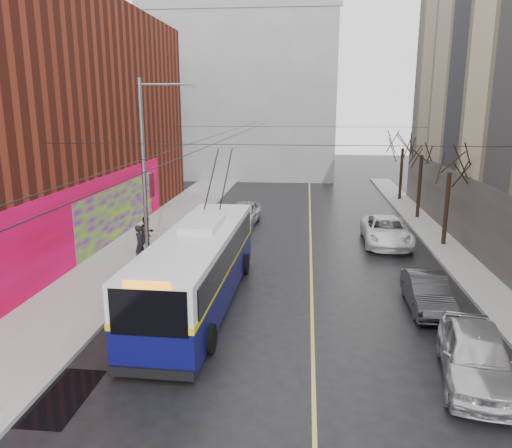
{
  "coord_description": "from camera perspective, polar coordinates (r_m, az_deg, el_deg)",
  "views": [
    {
      "loc": [
        1.15,
        -12.24,
        7.8
      ],
      "look_at": [
        -1.03,
        9.26,
        2.65
      ],
      "focal_mm": 35.0,
      "sensor_mm": 36.0,
      "label": 1
    }
  ],
  "objects": [
    {
      "name": "lane_line",
      "position": [
        27.37,
        6.28,
        -3.23
      ],
      "size": [
        0.12,
        50.0,
        0.01
      ],
      "primitive_type": "cube",
      "color": "#BFB74C",
      "rests_on": "ground"
    },
    {
      "name": "streetlight_pole",
      "position": [
        23.58,
        -12.34,
        5.91
      ],
      "size": [
        2.65,
        0.6,
        9.0
      ],
      "color": "slate",
      "rests_on": "ground"
    },
    {
      "name": "tree_mid",
      "position": [
        36.19,
        18.51,
        8.69
      ],
      "size": [
        3.2,
        3.2,
        6.68
      ],
      "color": "black",
      "rests_on": "ground"
    },
    {
      "name": "sidewalk_right",
      "position": [
        26.62,
        22.72,
        -4.54
      ],
      "size": [
        2.0,
        60.0,
        0.15
      ],
      "primitive_type": "cube",
      "color": "gray",
      "rests_on": "ground"
    },
    {
      "name": "puddle",
      "position": [
        15.57,
        -22.27,
        -17.74
      ],
      "size": [
        1.98,
        2.92,
        0.01
      ],
      "primitive_type": "cube",
      "color": "black",
      "rests_on": "ground"
    },
    {
      "name": "following_car",
      "position": [
        33.27,
        -1.45,
        1.23
      ],
      "size": [
        2.27,
        4.75,
        1.56
      ],
      "primitive_type": "imported",
      "rotation": [
        0.0,
        0.0,
        -0.09
      ],
      "color": "#BBBBC1",
      "rests_on": "ground"
    },
    {
      "name": "parked_car_a",
      "position": [
        16.09,
        23.84,
        -13.56
      ],
      "size": [
        2.7,
        5.03,
        1.62
      ],
      "primitive_type": "imported",
      "rotation": [
        0.0,
        0.0,
        -0.17
      ],
      "color": "#BCBDC2",
      "rests_on": "ground"
    },
    {
      "name": "ground",
      "position": [
        14.56,
        0.37,
        -18.99
      ],
      "size": [
        140.0,
        140.0,
        0.0
      ],
      "primitive_type": "plane",
      "color": "black",
      "rests_on": "ground"
    },
    {
      "name": "tree_near",
      "position": [
        29.44,
        21.38,
        6.99
      ],
      "size": [
        3.2,
        3.2,
        6.4
      ],
      "color": "black",
      "rests_on": "ground"
    },
    {
      "name": "trolleybus",
      "position": [
        19.91,
        -6.58,
        -4.84
      ],
      "size": [
        3.06,
        12.19,
        5.74
      ],
      "rotation": [
        0.0,
        0.0,
        -0.02
      ],
      "color": "#090A45",
      "rests_on": "ground"
    },
    {
      "name": "pedestrian_b",
      "position": [
        27.45,
        -12.34,
        -1.06
      ],
      "size": [
        1.05,
        1.14,
        1.88
      ],
      "primitive_type": "imported",
      "rotation": [
        0.0,
        0.0,
        1.1
      ],
      "color": "black",
      "rests_on": "sidewalk_left"
    },
    {
      "name": "pedestrian_a",
      "position": [
        25.37,
        -13.1,
        -2.24
      ],
      "size": [
        0.56,
        0.76,
        1.92
      ],
      "primitive_type": "imported",
      "rotation": [
        0.0,
        0.0,
        1.42
      ],
      "color": "black",
      "rests_on": "sidewalk_left"
    },
    {
      "name": "parked_car_c",
      "position": [
        29.56,
        14.66,
        -0.78
      ],
      "size": [
        2.69,
        5.63,
        1.55
      ],
      "primitive_type": "imported",
      "rotation": [
        0.0,
        0.0,
        -0.02
      ],
      "color": "white",
      "rests_on": "ground"
    },
    {
      "name": "tree_far",
      "position": [
        43.04,
        16.5,
        9.33
      ],
      "size": [
        3.2,
        3.2,
        6.57
      ],
      "color": "black",
      "rests_on": "ground"
    },
    {
      "name": "parked_car_b",
      "position": [
        20.76,
        18.99,
        -7.42
      ],
      "size": [
        1.5,
        4.14,
        1.36
      ],
      "primitive_type": "imported",
      "rotation": [
        0.0,
        0.0,
        -0.01
      ],
      "color": "#272729",
      "rests_on": "ground"
    },
    {
      "name": "pigeons_flying",
      "position": [
        22.05,
        -3.75,
        11.96
      ],
      "size": [
        4.64,
        3.32,
        1.24
      ],
      "color": "slate"
    },
    {
      "name": "catenary_wires",
      "position": [
        27.3,
        -2.03,
        10.14
      ],
      "size": [
        18.0,
        60.0,
        0.22
      ],
      "color": "black"
    },
    {
      "name": "building_far",
      "position": [
        57.68,
        -1.39,
        14.61
      ],
      "size": [
        20.5,
        12.1,
        18.0
      ],
      "color": "gray",
      "rests_on": "ground"
    },
    {
      "name": "sidewalk_left",
      "position": [
        27.03,
        -14.3,
        -3.63
      ],
      "size": [
        4.0,
        60.0,
        0.15
      ],
      "primitive_type": "cube",
      "color": "gray",
      "rests_on": "ground"
    }
  ]
}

